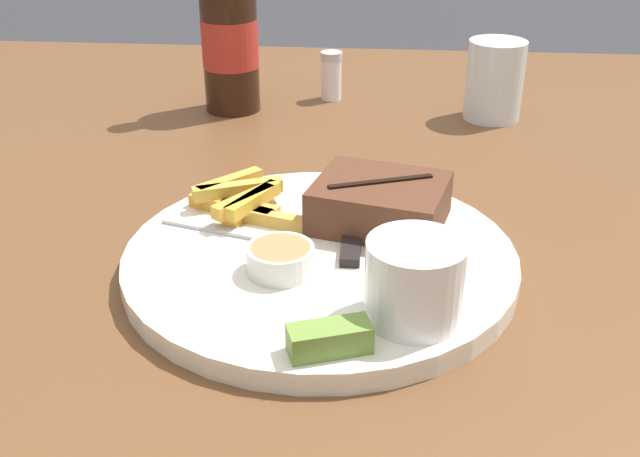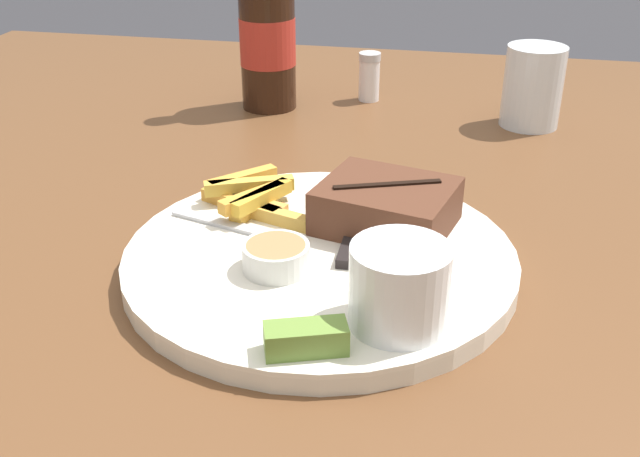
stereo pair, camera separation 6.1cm
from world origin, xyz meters
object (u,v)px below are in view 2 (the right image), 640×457
salt_shaker (369,76)px  coleslaw_cup (400,282)px  dinner_plate (320,259)px  drinking_glass (533,87)px  fork_utensil (232,226)px  beer_bottle (267,38)px  steak_portion (386,206)px  knife_utensil (358,227)px  dipping_sauce_cup (276,256)px  pickle_spear (306,339)px

salt_shaker → coleslaw_cup: bearing=-79.9°
dinner_plate → drinking_glass: size_ratio=3.28×
fork_utensil → beer_bottle: size_ratio=0.51×
dinner_plate → steak_portion: size_ratio=2.50×
fork_utensil → drinking_glass: size_ratio=1.34×
steak_portion → salt_shaker: size_ratio=1.99×
knife_utensil → beer_bottle: size_ratio=0.64×
coleslaw_cup → dipping_sauce_cup: bearing=152.1°
pickle_spear → fork_utensil: pickle_spear is taller
coleslaw_cup → drinking_glass: bearing=77.0°
steak_portion → drinking_glass: bearing=68.1°
coleslaw_cup → beer_bottle: bearing=114.4°
coleslaw_cup → knife_utensil: 0.14m
dinner_plate → coleslaw_cup: 0.12m
dipping_sauce_cup → drinking_glass: size_ratio=0.54×
pickle_spear → dinner_plate: bearing=97.5°
steak_portion → dinner_plate: bearing=-132.0°
steak_portion → pickle_spear: bearing=-99.0°
dipping_sauce_cup → salt_shaker: salt_shaker is taller
dipping_sauce_cup → salt_shaker: bearing=89.6°
dipping_sauce_cup → salt_shaker: size_ratio=0.82×
pickle_spear → steak_portion: bearing=81.0°
pickle_spear → knife_utensil: pickle_spear is taller
coleslaw_cup → dipping_sauce_cup: (-0.10, 0.05, -0.02)m
beer_bottle → drinking_glass: (0.34, -0.01, -0.04)m
fork_utensil → salt_shaker: (0.06, 0.43, 0.01)m
dinner_plate → beer_bottle: size_ratio=1.26×
fork_utensil → knife_utensil: 0.11m
dipping_sauce_cup → pickle_spear: 0.11m
knife_utensil → dipping_sauce_cup: bearing=145.5°
dinner_plate → dipping_sauce_cup: (-0.03, -0.04, 0.02)m
beer_bottle → salt_shaker: size_ratio=3.95×
pickle_spear → drinking_glass: size_ratio=0.60×
pickle_spear → fork_utensil: bearing=122.2°
dipping_sauce_cup → fork_utensil: bearing=132.1°
dinner_plate → knife_utensil: size_ratio=1.96×
coleslaw_cup → knife_utensil: bearing=110.2°
beer_bottle → salt_shaker: bearing=23.5°
coleslaw_cup → fork_utensil: bearing=143.7°
beer_bottle → drinking_glass: size_ratio=2.60×
dinner_plate → beer_bottle: (-0.15, 0.40, 0.08)m
coleslaw_cup → pickle_spear: size_ratio=1.18×
salt_shaker → knife_utensil: bearing=-83.3°
dinner_plate → coleslaw_cup: coleslaw_cup is taller
beer_bottle → drinking_glass: 0.34m
drinking_glass → fork_utensil: bearing=-125.8°
drinking_glass → coleslaw_cup: bearing=-103.0°
fork_utensil → drinking_glass: 0.46m
coleslaw_cup → dipping_sauce_cup: 0.12m
steak_portion → dipping_sauce_cup: (-0.08, -0.09, -0.01)m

